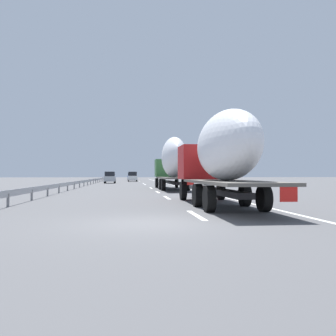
{
  "coord_description": "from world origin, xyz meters",
  "views": [
    {
      "loc": [
        -11.0,
        0.63,
        1.47
      ],
      "look_at": [
        19.0,
        -2.64,
        1.99
      ],
      "focal_mm": 39.31,
      "sensor_mm": 36.0,
      "label": 1
    }
  ],
  "objects_px": {
    "car_blue_sedan": "(131,176)",
    "car_red_compact": "(131,176)",
    "truck_lead": "(172,161)",
    "car_silver_hatch": "(110,177)",
    "road_sign": "(178,169)",
    "car_white_van": "(133,177)",
    "truck_trailing": "(220,154)"
  },
  "relations": [
    {
      "from": "car_blue_sedan",
      "to": "truck_lead",
      "type": "bearing_deg",
      "value": -176.51
    },
    {
      "from": "car_silver_hatch",
      "to": "car_blue_sedan",
      "type": "height_order",
      "value": "car_silver_hatch"
    },
    {
      "from": "car_blue_sedan",
      "to": "car_white_van",
      "type": "bearing_deg",
      "value": -179.61
    },
    {
      "from": "truck_lead",
      "to": "car_red_compact",
      "type": "relative_size",
      "value": 3.06
    },
    {
      "from": "truck_trailing",
      "to": "road_sign",
      "type": "bearing_deg",
      "value": -4.79
    },
    {
      "from": "car_white_van",
      "to": "car_red_compact",
      "type": "distance_m",
      "value": 25.36
    },
    {
      "from": "truck_trailing",
      "to": "road_sign",
      "type": "relative_size",
      "value": 3.71
    },
    {
      "from": "car_silver_hatch",
      "to": "car_blue_sedan",
      "type": "distance_m",
      "value": 29.9
    },
    {
      "from": "truck_trailing",
      "to": "car_white_van",
      "type": "height_order",
      "value": "truck_trailing"
    },
    {
      "from": "truck_lead",
      "to": "car_silver_hatch",
      "type": "xyz_separation_m",
      "value": [
        26.3,
        7.2,
        -1.76
      ]
    },
    {
      "from": "car_silver_hatch",
      "to": "road_sign",
      "type": "distance_m",
      "value": 12.93
    },
    {
      "from": "car_silver_hatch",
      "to": "car_red_compact",
      "type": "height_order",
      "value": "car_red_compact"
    },
    {
      "from": "truck_lead",
      "to": "car_blue_sedan",
      "type": "bearing_deg",
      "value": 3.49
    },
    {
      "from": "truck_lead",
      "to": "truck_trailing",
      "type": "bearing_deg",
      "value": -180.0
    },
    {
      "from": "truck_lead",
      "to": "car_silver_hatch",
      "type": "distance_m",
      "value": 27.33
    },
    {
      "from": "truck_lead",
      "to": "car_red_compact",
      "type": "distance_m",
      "value": 65.72
    },
    {
      "from": "truck_lead",
      "to": "car_white_van",
      "type": "xyz_separation_m",
      "value": [
        40.25,
        3.31,
        -1.72
      ]
    },
    {
      "from": "car_white_van",
      "to": "car_red_compact",
      "type": "height_order",
      "value": "car_white_van"
    },
    {
      "from": "truck_lead",
      "to": "car_silver_hatch",
      "type": "relative_size",
      "value": 3.34
    },
    {
      "from": "car_blue_sedan",
      "to": "car_white_van",
      "type": "relative_size",
      "value": 0.92
    },
    {
      "from": "car_blue_sedan",
      "to": "car_red_compact",
      "type": "distance_m",
      "value": 9.66
    },
    {
      "from": "truck_lead",
      "to": "road_sign",
      "type": "height_order",
      "value": "truck_lead"
    },
    {
      "from": "road_sign",
      "to": "car_red_compact",
      "type": "bearing_deg",
      "value": 7.83
    },
    {
      "from": "truck_lead",
      "to": "car_red_compact",
      "type": "height_order",
      "value": "truck_lead"
    },
    {
      "from": "car_silver_hatch",
      "to": "road_sign",
      "type": "height_order",
      "value": "road_sign"
    },
    {
      "from": "car_blue_sedan",
      "to": "road_sign",
      "type": "xyz_separation_m",
      "value": [
        -37.36,
        -6.52,
        1.35
      ]
    },
    {
      "from": "truck_trailing",
      "to": "car_red_compact",
      "type": "bearing_deg",
      "value": 2.3
    },
    {
      "from": "car_red_compact",
      "to": "car_silver_hatch",
      "type": "bearing_deg",
      "value": 174.44
    },
    {
      "from": "car_blue_sedan",
      "to": "car_white_van",
      "type": "xyz_separation_m",
      "value": [
        -15.71,
        -0.11,
        0.05
      ]
    },
    {
      "from": "truck_trailing",
      "to": "car_silver_hatch",
      "type": "distance_m",
      "value": 45.32
    },
    {
      "from": "car_blue_sedan",
      "to": "car_red_compact",
      "type": "xyz_separation_m",
      "value": [
        9.66,
        -0.05,
        0.03
      ]
    },
    {
      "from": "car_white_van",
      "to": "road_sign",
      "type": "relative_size",
      "value": 1.35
    }
  ]
}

